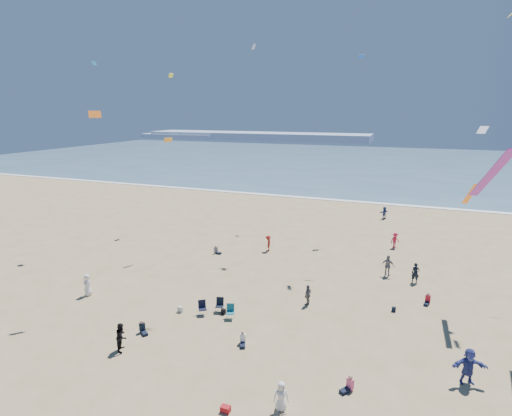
% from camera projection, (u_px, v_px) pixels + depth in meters
% --- Properties ---
extents(ground, '(220.00, 220.00, 0.00)m').
position_uv_depth(ground, '(171.00, 364.00, 22.15)').
color(ground, tan).
rests_on(ground, ground).
extents(ocean, '(220.00, 100.00, 0.06)m').
position_uv_depth(ocean, '(364.00, 162.00, 108.28)').
color(ocean, '#476B84').
rests_on(ocean, ground).
extents(surf_line, '(220.00, 1.20, 0.08)m').
position_uv_depth(surf_line, '(328.00, 199.00, 62.94)').
color(surf_line, white).
rests_on(surf_line, ground).
extents(headland_far, '(110.00, 20.00, 3.20)m').
position_uv_depth(headland_far, '(256.00, 136.00, 196.82)').
color(headland_far, '#7A8EA8').
rests_on(headland_far, ground).
extents(headland_near, '(40.00, 14.00, 2.00)m').
position_uv_depth(headland_near, '(181.00, 136.00, 206.37)').
color(headland_near, '#7A8EA8').
rests_on(headland_near, ground).
extents(standing_flyers, '(33.70, 44.09, 1.93)m').
position_uv_depth(standing_flyers, '(349.00, 280.00, 31.07)').
color(standing_flyers, '#C31B3C').
rests_on(standing_flyers, ground).
extents(seated_group, '(20.01, 16.22, 0.84)m').
position_uv_depth(seated_group, '(271.00, 308.00, 27.50)').
color(seated_group, white).
rests_on(seated_group, ground).
extents(chair_cluster, '(2.80, 1.59, 1.00)m').
position_uv_depth(chair_cluster, '(217.00, 308.00, 27.31)').
color(chair_cluster, black).
rests_on(chair_cluster, ground).
extents(white_tote, '(0.35, 0.20, 0.40)m').
position_uv_depth(white_tote, '(180.00, 309.00, 27.82)').
color(white_tote, silver).
rests_on(white_tote, ground).
extents(black_backpack, '(0.30, 0.22, 0.38)m').
position_uv_depth(black_backpack, '(223.00, 312.00, 27.53)').
color(black_backpack, black).
rests_on(black_backpack, ground).
extents(cooler, '(0.45, 0.30, 0.30)m').
position_uv_depth(cooler, '(226.00, 409.00, 18.59)').
color(cooler, '#A9181D').
rests_on(cooler, ground).
extents(navy_bag, '(0.28, 0.18, 0.34)m').
position_uv_depth(navy_bag, '(394.00, 309.00, 27.90)').
color(navy_bag, black).
rests_on(navy_bag, ground).
extents(kites_aloft, '(39.37, 39.07, 27.96)m').
position_uv_depth(kites_aloft, '(396.00, 99.00, 27.00)').
color(kites_aloft, '#28A85B').
rests_on(kites_aloft, ground).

